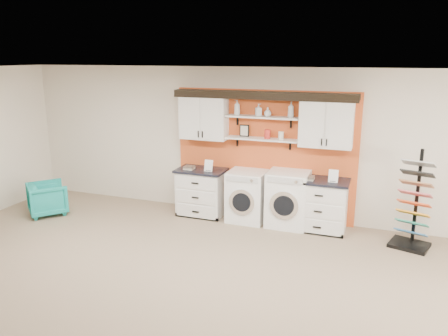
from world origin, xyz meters
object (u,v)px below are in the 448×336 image
at_px(base_cabinet_left, 202,192).
at_px(dryer, 288,199).
at_px(armchair, 48,199).
at_px(sample_rack, 413,216).
at_px(washer, 247,196).
at_px(base_cabinet_right, 321,205).

distance_m(base_cabinet_left, dryer, 1.68).
bearing_deg(armchair, dryer, -126.72).
bearing_deg(sample_rack, base_cabinet_left, -166.69).
bearing_deg(dryer, sample_rack, -5.94).
bearing_deg(washer, base_cabinet_left, 179.79).
xyz_separation_m(base_cabinet_right, dryer, (-0.58, -0.00, 0.04)).
xyz_separation_m(base_cabinet_left, sample_rack, (3.74, -0.22, 0.06)).
xyz_separation_m(base_cabinet_right, washer, (-1.35, -0.00, 0.01)).
bearing_deg(base_cabinet_left, washer, -0.21).
height_order(base_cabinet_left, washer, washer).
xyz_separation_m(base_cabinet_left, dryer, (1.68, -0.00, 0.05)).
relative_size(base_cabinet_left, armchair, 1.35).
xyz_separation_m(dryer, sample_rack, (2.06, -0.21, 0.01)).
xyz_separation_m(dryer, armchair, (-4.49, -1.01, -0.19)).
height_order(washer, armchair, washer).
xyz_separation_m(base_cabinet_left, washer, (0.91, -0.00, 0.02)).
bearing_deg(base_cabinet_left, armchair, -160.27).
height_order(washer, dryer, dryer).
distance_m(base_cabinet_left, washer, 0.92).
distance_m(base_cabinet_right, dryer, 0.58).
height_order(base_cabinet_left, base_cabinet_right, base_cabinet_right).
bearing_deg(base_cabinet_right, washer, -179.86).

